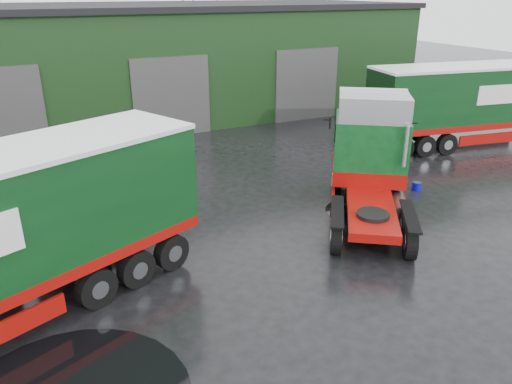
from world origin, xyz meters
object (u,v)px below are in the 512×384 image
Objects in this scene: hero_tractor at (373,165)px; tree_back_b at (205,32)px; warehouse at (140,60)px; wash_bucket at (416,186)px; lorry_right at (483,105)px.

hero_tractor is 0.85× the size of tree_back_b.
warehouse is 95.31× the size of wash_bucket.
tree_back_b reaches higher than wash_bucket.
tree_back_b is at bearing 51.34° from warehouse.
hero_tractor is (2.50, -18.91, -1.18)m from warehouse.
hero_tractor is at bearing -100.77° from tree_back_b.
lorry_right is (12.95, -14.10, -1.21)m from warehouse.
tree_back_b reaches higher than warehouse.
hero_tractor reaches higher than wash_bucket.
lorry_right is 1.97× the size of tree_back_b.
warehouse is 18.69m from wash_bucket.
tree_back_b reaches higher than lorry_right.
warehouse is 19.11m from hero_tractor.
tree_back_b is (8.00, 10.00, 0.59)m from warehouse.
warehouse is at bearing 108.69° from wash_bucket.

